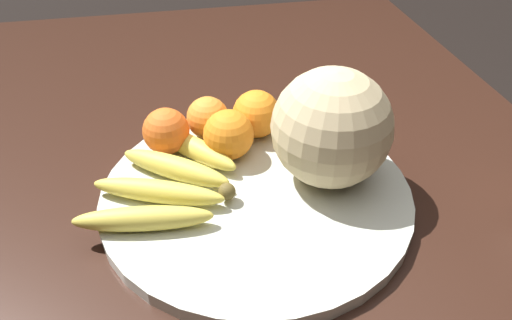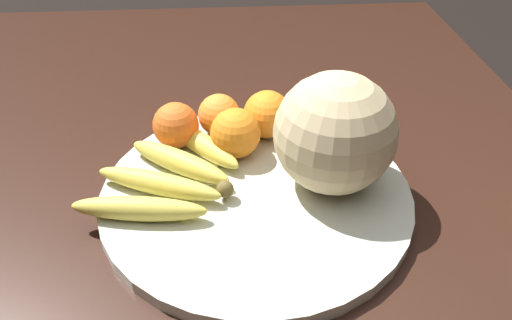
{
  "view_description": "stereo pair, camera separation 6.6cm",
  "coord_description": "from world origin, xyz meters",
  "px_view_note": "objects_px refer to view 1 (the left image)",
  "views": [
    {
      "loc": [
        -0.47,
        0.05,
        1.17
      ],
      "look_at": [
        0.04,
        -0.05,
        0.78
      ],
      "focal_mm": 35.0,
      "sensor_mm": 36.0,
      "label": 1
    },
    {
      "loc": [
        -0.48,
        -0.01,
        1.17
      ],
      "look_at": [
        0.04,
        -0.05,
        0.78
      ],
      "focal_mm": 35.0,
      "sensor_mm": 36.0,
      "label": 2
    }
  ],
  "objects_px": {
    "banana_bunch": "(170,180)",
    "orange_front_left": "(206,118)",
    "produce_tag": "(204,171)",
    "melon": "(331,128)",
    "kitchen_table": "(228,263)",
    "fruit_bowl": "(256,193)",
    "orange_back_left": "(166,131)",
    "orange_mid_center": "(229,135)",
    "orange_front_right": "(256,114)"
  },
  "relations": [
    {
      "from": "melon",
      "to": "orange_front_left",
      "type": "distance_m",
      "value": 0.21
    },
    {
      "from": "banana_bunch",
      "to": "orange_front_left",
      "type": "relative_size",
      "value": 3.62
    },
    {
      "from": "orange_front_right",
      "to": "orange_mid_center",
      "type": "height_order",
      "value": "same"
    },
    {
      "from": "fruit_bowl",
      "to": "orange_mid_center",
      "type": "height_order",
      "value": "orange_mid_center"
    },
    {
      "from": "orange_front_right",
      "to": "kitchen_table",
      "type": "bearing_deg",
      "value": 156.8
    },
    {
      "from": "fruit_bowl",
      "to": "orange_back_left",
      "type": "bearing_deg",
      "value": 44.53
    },
    {
      "from": "banana_bunch",
      "to": "fruit_bowl",
      "type": "bearing_deg",
      "value": -162.57
    },
    {
      "from": "banana_bunch",
      "to": "produce_tag",
      "type": "height_order",
      "value": "banana_bunch"
    },
    {
      "from": "orange_mid_center",
      "to": "melon",
      "type": "bearing_deg",
      "value": -120.41
    },
    {
      "from": "orange_front_left",
      "to": "orange_front_right",
      "type": "bearing_deg",
      "value": -97.67
    },
    {
      "from": "melon",
      "to": "kitchen_table",
      "type": "bearing_deg",
      "value": 108.37
    },
    {
      "from": "kitchen_table",
      "to": "melon",
      "type": "bearing_deg",
      "value": -71.63
    },
    {
      "from": "melon",
      "to": "fruit_bowl",
      "type": "bearing_deg",
      "value": 94.93
    },
    {
      "from": "orange_front_left",
      "to": "orange_back_left",
      "type": "xyz_separation_m",
      "value": [
        -0.03,
        0.06,
        0.0
      ]
    },
    {
      "from": "kitchen_table",
      "to": "produce_tag",
      "type": "bearing_deg",
      "value": 11.56
    },
    {
      "from": "banana_bunch",
      "to": "orange_mid_center",
      "type": "xyz_separation_m",
      "value": [
        0.06,
        -0.09,
        0.02
      ]
    },
    {
      "from": "orange_front_left",
      "to": "orange_mid_center",
      "type": "distance_m",
      "value": 0.07
    },
    {
      "from": "orange_front_left",
      "to": "fruit_bowl",
      "type": "bearing_deg",
      "value": -160.35
    },
    {
      "from": "kitchen_table",
      "to": "orange_front_right",
      "type": "xyz_separation_m",
      "value": [
        0.17,
        -0.07,
        0.13
      ]
    },
    {
      "from": "melon",
      "to": "banana_bunch",
      "type": "xyz_separation_m",
      "value": [
        0.01,
        0.22,
        -0.06
      ]
    },
    {
      "from": "banana_bunch",
      "to": "orange_back_left",
      "type": "relative_size",
      "value": 3.42
    },
    {
      "from": "melon",
      "to": "produce_tag",
      "type": "distance_m",
      "value": 0.19
    },
    {
      "from": "melon",
      "to": "orange_front_right",
      "type": "height_order",
      "value": "melon"
    },
    {
      "from": "banana_bunch",
      "to": "orange_front_left",
      "type": "distance_m",
      "value": 0.14
    },
    {
      "from": "orange_mid_center",
      "to": "produce_tag",
      "type": "relative_size",
      "value": 0.93
    },
    {
      "from": "melon",
      "to": "orange_mid_center",
      "type": "height_order",
      "value": "melon"
    },
    {
      "from": "orange_front_left",
      "to": "orange_mid_center",
      "type": "height_order",
      "value": "orange_mid_center"
    },
    {
      "from": "kitchen_table",
      "to": "orange_front_right",
      "type": "height_order",
      "value": "orange_front_right"
    },
    {
      "from": "fruit_bowl",
      "to": "orange_mid_center",
      "type": "distance_m",
      "value": 0.1
    },
    {
      "from": "kitchen_table",
      "to": "banana_bunch",
      "type": "bearing_deg",
      "value": 46.61
    },
    {
      "from": "fruit_bowl",
      "to": "kitchen_table",
      "type": "bearing_deg",
      "value": 130.91
    },
    {
      "from": "melon",
      "to": "orange_back_left",
      "type": "xyz_separation_m",
      "value": [
        0.11,
        0.22,
        -0.05
      ]
    },
    {
      "from": "melon",
      "to": "orange_front_right",
      "type": "bearing_deg",
      "value": 31.95
    },
    {
      "from": "orange_front_left",
      "to": "banana_bunch",
      "type": "bearing_deg",
      "value": 152.04
    },
    {
      "from": "produce_tag",
      "to": "banana_bunch",
      "type": "bearing_deg",
      "value": 129.4
    },
    {
      "from": "fruit_bowl",
      "to": "orange_back_left",
      "type": "xyz_separation_m",
      "value": [
        0.12,
        0.11,
        0.04
      ]
    },
    {
      "from": "fruit_bowl",
      "to": "orange_mid_center",
      "type": "bearing_deg",
      "value": 16.04
    },
    {
      "from": "fruit_bowl",
      "to": "orange_front_left",
      "type": "xyz_separation_m",
      "value": [
        0.14,
        0.05,
        0.04
      ]
    },
    {
      "from": "kitchen_table",
      "to": "orange_mid_center",
      "type": "distance_m",
      "value": 0.18
    },
    {
      "from": "banana_bunch",
      "to": "orange_front_right",
      "type": "bearing_deg",
      "value": -113.77
    },
    {
      "from": "fruit_bowl",
      "to": "produce_tag",
      "type": "distance_m",
      "value": 0.08
    },
    {
      "from": "produce_tag",
      "to": "kitchen_table",
      "type": "bearing_deg",
      "value": -159.63
    },
    {
      "from": "kitchen_table",
      "to": "orange_back_left",
      "type": "xyz_separation_m",
      "value": [
        0.16,
        0.07,
        0.13
      ]
    },
    {
      "from": "fruit_bowl",
      "to": "orange_back_left",
      "type": "relative_size",
      "value": 6.11
    },
    {
      "from": "kitchen_table",
      "to": "orange_front_left",
      "type": "xyz_separation_m",
      "value": [
        0.18,
        0.0,
        0.13
      ]
    },
    {
      "from": "banana_bunch",
      "to": "orange_mid_center",
      "type": "height_order",
      "value": "orange_mid_center"
    },
    {
      "from": "kitchen_table",
      "to": "fruit_bowl",
      "type": "bearing_deg",
      "value": -49.09
    },
    {
      "from": "kitchen_table",
      "to": "banana_bunch",
      "type": "distance_m",
      "value": 0.14
    },
    {
      "from": "fruit_bowl",
      "to": "banana_bunch",
      "type": "relative_size",
      "value": 1.79
    },
    {
      "from": "banana_bunch",
      "to": "melon",
      "type": "bearing_deg",
      "value": -155.1
    }
  ]
}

